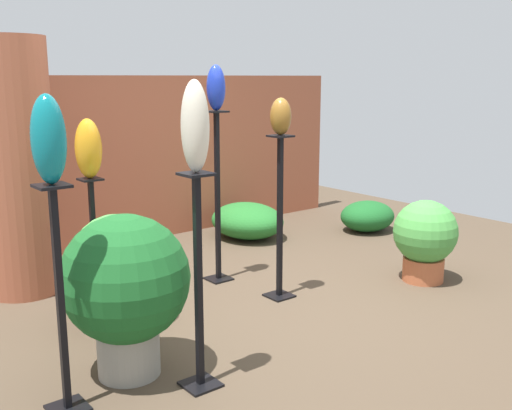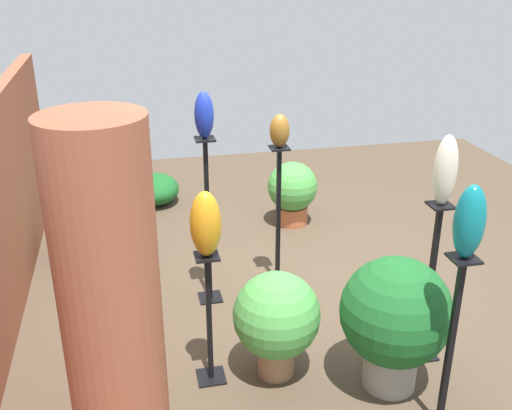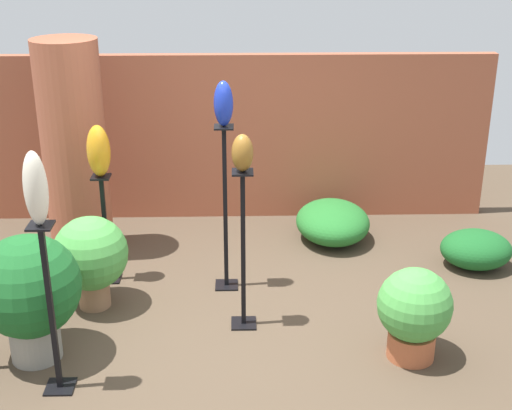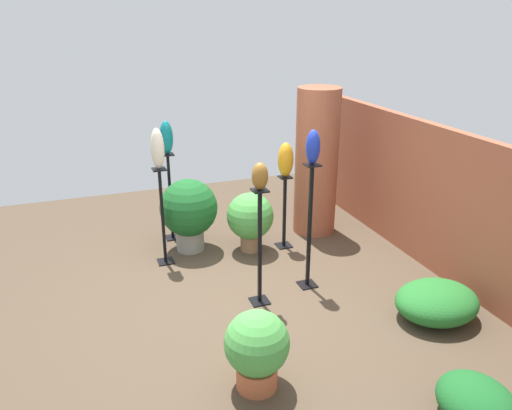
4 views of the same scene
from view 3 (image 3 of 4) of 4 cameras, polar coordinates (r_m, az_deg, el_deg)
ground_plane at (r=5.74m, az=-2.73°, el=-10.10°), size 8.00×8.00×0.00m
brick_wall_back at (r=7.58m, az=-2.52°, el=5.41°), size 5.60×0.12×1.76m
brick_pillar at (r=6.88m, az=-14.34°, el=4.26°), size 0.60×0.60×2.06m
pedestal_bronze at (r=5.54m, az=-1.03°, el=-4.19°), size 0.20×0.20×1.31m
pedestal_amber at (r=6.44m, az=-11.92°, el=-2.28°), size 0.20×0.20×1.00m
pedestal_ivory at (r=5.01m, az=-16.03°, el=-8.60°), size 0.20×0.20×1.25m
pedestal_cobalt at (r=6.10m, az=-2.46°, el=-0.84°), size 0.20×0.20×1.47m
art_vase_bronze at (r=5.22m, az=-1.09°, el=4.19°), size 0.16×0.17×0.28m
art_vase_amber at (r=6.17m, az=-12.48°, el=4.24°), size 0.20×0.20×0.45m
art_vase_ivory at (r=4.63m, az=-17.21°, el=1.27°), size 0.15×0.16×0.49m
art_vase_cobalt at (r=5.79m, az=-2.62°, el=8.10°), size 0.16×0.15×0.37m
potted_plant_mid_left at (r=6.02m, az=-13.08°, el=-3.98°), size 0.62×0.62×0.80m
potted_plant_near_pillar at (r=5.37m, az=12.54°, el=-8.22°), size 0.55×0.55×0.72m
potted_plant_back_center at (r=5.41m, az=-17.71°, el=-6.53°), size 0.76×0.76×0.98m
foliage_bed_east at (r=6.97m, az=17.19°, el=-3.40°), size 0.66×0.57×0.35m
foliage_bed_west at (r=7.24m, az=6.15°, el=-1.35°), size 0.74×0.89×0.38m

